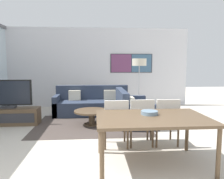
# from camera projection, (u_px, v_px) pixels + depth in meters

# --- Properties ---
(wall_back) EXTENTS (6.94, 0.09, 2.80)m
(wall_back) POSITION_uv_depth(u_px,v_px,m) (94.00, 67.00, 7.84)
(wall_back) COLOR silver
(wall_back) RESTS_ON ground_plane
(area_rug) EXTENTS (2.77, 2.13, 0.01)m
(area_rug) POSITION_uv_depth(u_px,v_px,m) (92.00, 125.00, 5.47)
(area_rug) COLOR #473D38
(area_rug) RESTS_ON ground_plane
(tv_console) EXTENTS (1.49, 0.46, 0.42)m
(tv_console) POSITION_uv_depth(u_px,v_px,m) (9.00, 116.00, 5.47)
(tv_console) COLOR brown
(tv_console) RESTS_ON ground_plane
(television) EXTENTS (1.17, 0.20, 0.71)m
(television) POSITION_uv_depth(u_px,v_px,m) (8.00, 94.00, 5.41)
(television) COLOR #2D2D33
(television) RESTS_ON tv_console
(sofa_main) EXTENTS (2.23, 0.86, 0.86)m
(sofa_main) POSITION_uv_depth(u_px,v_px,m) (92.00, 105.00, 6.64)
(sofa_main) COLOR #2D384C
(sofa_main) RESTS_ON ground_plane
(sofa_side) EXTENTS (0.86, 1.59, 0.86)m
(sofa_side) POSITION_uv_depth(u_px,v_px,m) (132.00, 112.00, 5.64)
(sofa_side) COLOR #2D384C
(sofa_side) RESTS_ON ground_plane
(coffee_table) EXTENTS (0.87, 0.87, 0.37)m
(coffee_table) POSITION_uv_depth(u_px,v_px,m) (92.00, 114.00, 5.44)
(coffee_table) COLOR brown
(coffee_table) RESTS_ON ground_plane
(dining_table) EXTENTS (1.64, 1.10, 0.73)m
(dining_table) POSITION_uv_depth(u_px,v_px,m) (152.00, 121.00, 3.22)
(dining_table) COLOR brown
(dining_table) RESTS_ON ground_plane
(dining_chair_left) EXTENTS (0.46, 0.46, 0.88)m
(dining_chair_left) POSITION_uv_depth(u_px,v_px,m) (116.00, 120.00, 3.94)
(dining_chair_left) COLOR beige
(dining_chair_left) RESTS_ON ground_plane
(dining_chair_centre) EXTENTS (0.46, 0.46, 0.88)m
(dining_chair_centre) POSITION_uv_depth(u_px,v_px,m) (141.00, 119.00, 4.02)
(dining_chair_centre) COLOR beige
(dining_chair_centre) RESTS_ON ground_plane
(dining_chair_right) EXTENTS (0.46, 0.46, 0.88)m
(dining_chair_right) POSITION_uv_depth(u_px,v_px,m) (166.00, 119.00, 4.04)
(dining_chair_right) COLOR beige
(dining_chair_right) RESTS_ON ground_plane
(fruit_bowl) EXTENTS (0.26, 0.26, 0.06)m
(fruit_bowl) POSITION_uv_depth(u_px,v_px,m) (149.00, 112.00, 3.35)
(fruit_bowl) COLOR slate
(fruit_bowl) RESTS_ON dining_table
(floor_lamp) EXTENTS (0.44, 0.44, 1.68)m
(floor_lamp) POSITION_uv_depth(u_px,v_px,m) (139.00, 65.00, 6.69)
(floor_lamp) COLOR #2D2D33
(floor_lamp) RESTS_ON ground_plane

